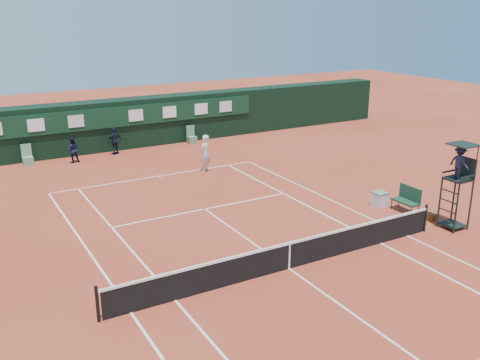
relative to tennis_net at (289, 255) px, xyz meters
name	(u,v)px	position (x,y,z in m)	size (l,w,h in m)	color
ground	(289,269)	(0.00, 0.00, -0.51)	(90.00, 90.00, 0.00)	#B3422A
court_lines	(289,269)	(0.00, 0.00, -0.50)	(11.05, 23.85, 0.01)	silver
tennis_net	(289,255)	(0.00, 0.00, 0.00)	(12.90, 0.10, 1.10)	black
back_wall	(116,124)	(0.00, 18.74, 1.00)	(40.00, 1.65, 3.00)	black
linesman_chair_left	(28,159)	(-5.50, 17.48, -0.19)	(0.55, 0.50, 1.15)	#619468
linesman_chair_right	(192,139)	(4.50, 17.48, -0.19)	(0.55, 0.50, 1.15)	#56835C
umpire_chair	(459,169)	(7.61, -0.32, 1.95)	(0.96, 0.95, 3.42)	black
player_bench	(407,198)	(7.44, 1.91, 0.09)	(0.56, 1.20, 1.10)	#194029
tennis_bag	(426,216)	(7.48, 0.86, -0.37)	(0.32, 0.73, 0.27)	black
cooler	(379,199)	(6.86, 2.96, -0.18)	(0.57, 0.57, 0.65)	silver
tennis_ball	(269,189)	(3.86, 7.24, -0.47)	(0.07, 0.07, 0.07)	#CBE635
player	(205,153)	(2.52, 11.51, 0.48)	(0.72, 0.47, 1.98)	silver
ball_kid_left	(72,150)	(-3.20, 16.73, 0.23)	(0.72, 0.56, 1.48)	black
ball_kid_right	(115,141)	(-0.58, 17.29, 0.31)	(0.96, 0.40, 1.63)	black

